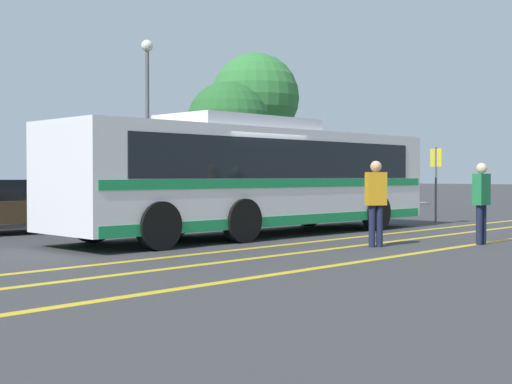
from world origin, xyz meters
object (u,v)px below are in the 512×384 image
at_px(parked_car_1, 7,206).
at_px(bus_stop_sign, 436,176).
at_px(parked_car_3, 306,196).
at_px(pedestrian_1, 376,197).
at_px(parked_car_2, 190,200).
at_px(transit_bus, 256,176).
at_px(street_lamp, 147,103).
at_px(tree_3, 228,123).
at_px(pedestrian_0, 481,198).
at_px(tree_1, 255,97).

height_order(parked_car_1, bus_stop_sign, bus_stop_sign).
bearing_deg(parked_car_3, pedestrian_1, 137.16).
bearing_deg(parked_car_2, transit_bus, -24.90).
bearing_deg(parked_car_1, parked_car_2, -85.30).
xyz_separation_m(street_lamp, tree_3, (4.85, 1.04, -0.39)).
bearing_deg(transit_bus, street_lamp, 165.12).
xyz_separation_m(parked_car_2, pedestrian_0, (-0.59, -10.39, 0.30)).
height_order(transit_bus, tree_1, tree_1).
distance_m(parked_car_1, tree_3, 11.84).
bearing_deg(tree_1, transit_bus, -136.31).
xyz_separation_m(pedestrian_0, street_lamp, (0.46, 12.44, 3.00)).
relative_size(pedestrian_1, bus_stop_sign, 0.76).
height_order(parked_car_3, pedestrian_0, pedestrian_0).
distance_m(bus_stop_sign, street_lamp, 9.97).
distance_m(parked_car_2, pedestrian_1, 9.40).
relative_size(transit_bus, parked_car_1, 2.54).
relative_size(transit_bus, street_lamp, 1.86).
bearing_deg(parked_car_1, pedestrian_1, -152.95).
distance_m(parked_car_3, pedestrian_1, 12.55).
relative_size(parked_car_1, street_lamp, 0.73).
bearing_deg(pedestrian_1, tree_1, -95.31).
distance_m(pedestrian_1, street_lamp, 11.74).
relative_size(transit_bus, bus_stop_sign, 4.78).
distance_m(parked_car_3, pedestrian_0, 12.36).
xyz_separation_m(transit_bus, pedestrian_0, (1.65, -5.28, -0.49)).
xyz_separation_m(pedestrian_0, tree_1, (9.58, 16.01, 4.17)).
height_order(parked_car_3, bus_stop_sign, bus_stop_sign).
height_order(pedestrian_1, street_lamp, street_lamp).
height_order(parked_car_1, tree_3, tree_3).
distance_m(parked_car_2, street_lamp, 3.89).
relative_size(parked_car_3, street_lamp, 0.71).
bearing_deg(tree_1, bus_stop_sign, -110.42).
xyz_separation_m(parked_car_3, pedestrian_0, (-6.60, -10.45, 0.28)).
relative_size(pedestrian_0, tree_1, 0.25).
relative_size(parked_car_2, pedestrian_1, 2.63).
relative_size(parked_car_3, pedestrian_1, 2.39).
distance_m(parked_car_3, street_lamp, 7.24).
bearing_deg(parked_car_1, bus_stop_sign, -115.76).
height_order(transit_bus, parked_car_1, transit_bus).
height_order(pedestrian_1, bus_stop_sign, bus_stop_sign).
bearing_deg(tree_1, tree_3, -149.36).
xyz_separation_m(transit_bus, bus_stop_sign, (6.76, -1.29, -0.00)).
bearing_deg(tree_3, bus_stop_sign, -91.28).
distance_m(parked_car_2, pedestrian_0, 10.41).
xyz_separation_m(parked_car_2, parked_car_3, (6.01, 0.07, 0.02)).
bearing_deg(street_lamp, tree_3, 12.08).
bearing_deg(bus_stop_sign, tree_1, 161.15).
distance_m(parked_car_1, parked_car_3, 12.34).
xyz_separation_m(parked_car_3, pedestrian_1, (-8.65, -9.08, 0.31)).
relative_size(transit_bus, pedestrian_0, 6.41).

